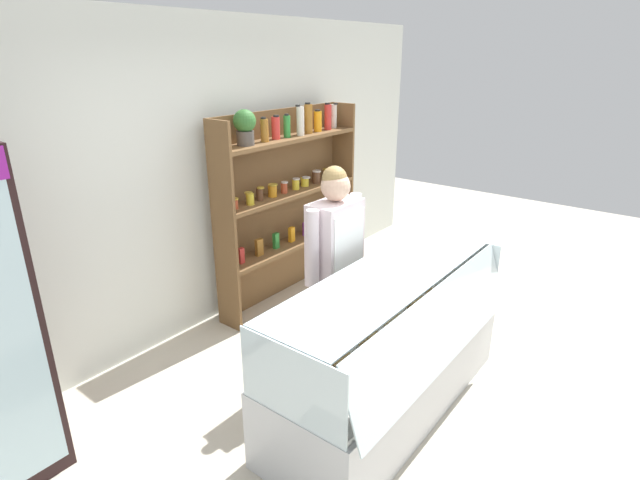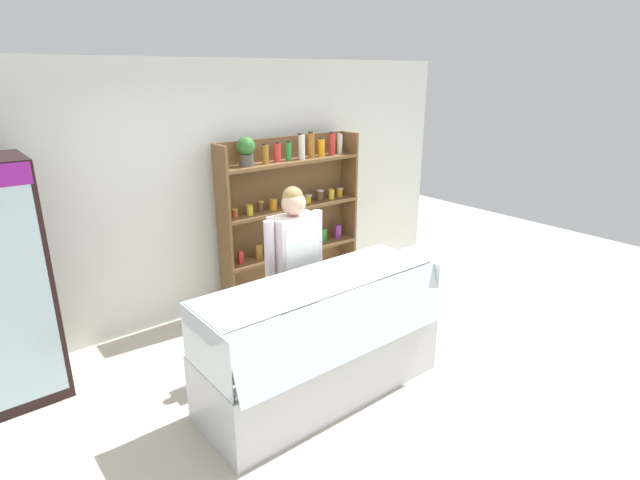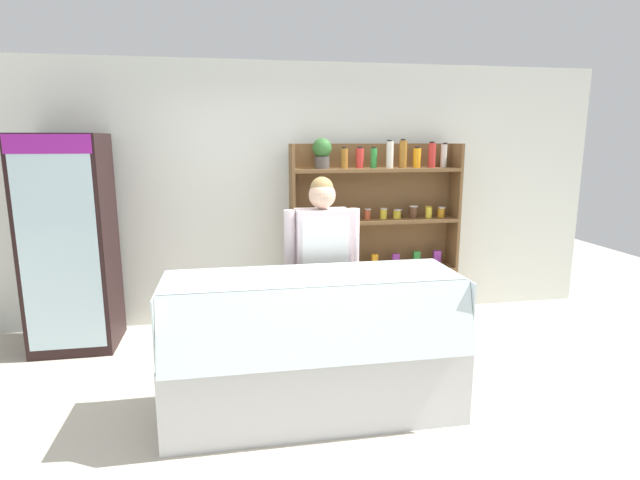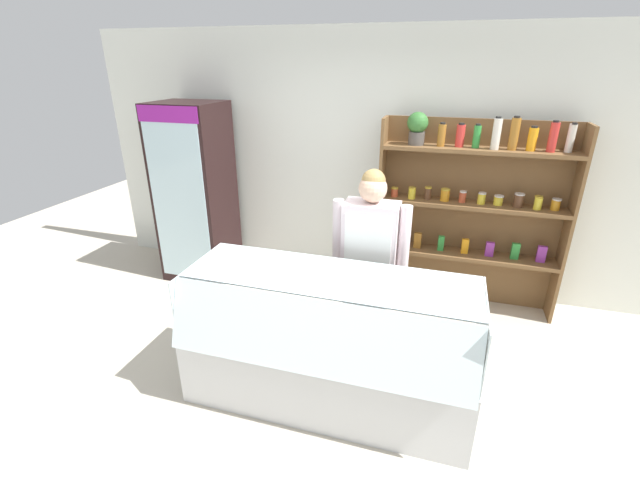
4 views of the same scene
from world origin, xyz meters
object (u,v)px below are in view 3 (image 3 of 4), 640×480
at_px(drinks_fridge, 70,243).
at_px(deli_display_case, 313,371).
at_px(shelving_unit, 373,221).
at_px(shop_clerk, 322,260).

bearing_deg(drinks_fridge, deli_display_case, -37.98).
bearing_deg(shelving_unit, deli_display_case, -117.90).
height_order(deli_display_case, shop_clerk, shop_clerk).
bearing_deg(shelving_unit, drinks_fridge, -176.22).
bearing_deg(drinks_fridge, shelving_unit, 3.78).
xyz_separation_m(shelving_unit, deli_display_case, (-0.93, -1.75, -0.77)).
distance_m(shelving_unit, deli_display_case, 2.12).
height_order(shelving_unit, deli_display_case, shelving_unit).
bearing_deg(drinks_fridge, shop_clerk, -24.01).
height_order(drinks_fridge, shop_clerk, drinks_fridge).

